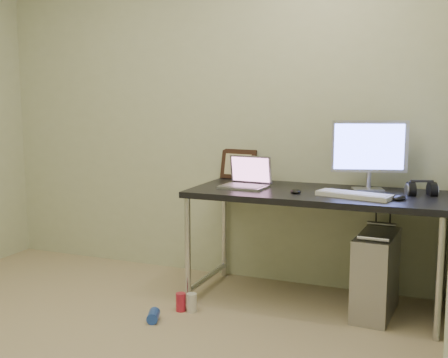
# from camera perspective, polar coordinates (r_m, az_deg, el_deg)

# --- Properties ---
(wall_back) EXTENTS (3.50, 0.02, 2.50)m
(wall_back) POSITION_cam_1_polar(r_m,az_deg,el_deg) (4.25, -1.90, 6.93)
(wall_back) COLOR beige
(wall_back) RESTS_ON ground
(desk) EXTENTS (1.62, 0.71, 0.75)m
(desk) POSITION_cam_1_polar(r_m,az_deg,el_deg) (3.68, 9.32, -2.43)
(desk) COLOR black
(desk) RESTS_ON ground
(tower_computer) EXTENTS (0.25, 0.51, 0.55)m
(tower_computer) POSITION_cam_1_polar(r_m,az_deg,el_deg) (3.66, 15.17, -9.33)
(tower_computer) COLOR #A2A1A6
(tower_computer) RESTS_ON ground
(cable_a) EXTENTS (0.01, 0.16, 0.69)m
(cable_a) POSITION_cam_1_polar(r_m,az_deg,el_deg) (3.97, 15.17, -5.84)
(cable_a) COLOR black
(cable_a) RESTS_ON ground
(cable_b) EXTENTS (0.02, 0.11, 0.71)m
(cable_b) POSITION_cam_1_polar(r_m,az_deg,el_deg) (3.95, 16.42, -6.28)
(cable_b) COLOR black
(cable_b) RESTS_ON ground
(can_red) EXTENTS (0.08, 0.08, 0.12)m
(can_red) POSITION_cam_1_polar(r_m,az_deg,el_deg) (3.67, -4.41, -12.36)
(can_red) COLOR #C5233E
(can_red) RESTS_ON ground
(can_white) EXTENTS (0.07, 0.07, 0.12)m
(can_white) POSITION_cam_1_polar(r_m,az_deg,el_deg) (3.65, -3.31, -12.44)
(can_white) COLOR silver
(can_white) RESTS_ON ground
(can_blue) EXTENTS (0.11, 0.14, 0.07)m
(can_blue) POSITION_cam_1_polar(r_m,az_deg,el_deg) (3.53, -7.19, -13.63)
(can_blue) COLOR blue
(can_blue) RESTS_ON ground
(laptop) EXTENTS (0.31, 0.26, 0.21)m
(laptop) POSITION_cam_1_polar(r_m,az_deg,el_deg) (3.78, 2.29, -0.10)
(laptop) COLOR #B2B2B9
(laptop) RESTS_ON desk
(monitor) EXTENTS (0.47, 0.19, 0.45)m
(monitor) POSITION_cam_1_polar(r_m,az_deg,el_deg) (3.73, 14.55, 2.89)
(monitor) COLOR #B2B2B9
(monitor) RESTS_ON desk
(keyboard) EXTENTS (0.47, 0.24, 0.03)m
(keyboard) POSITION_cam_1_polar(r_m,az_deg,el_deg) (3.49, 13.08, -1.60)
(keyboard) COLOR silver
(keyboard) RESTS_ON desk
(mouse_right) EXTENTS (0.10, 0.12, 0.04)m
(mouse_right) POSITION_cam_1_polar(r_m,az_deg,el_deg) (3.47, 17.38, -1.75)
(mouse_right) COLOR black
(mouse_right) RESTS_ON desk
(mouse_left) EXTENTS (0.10, 0.12, 0.04)m
(mouse_left) POSITION_cam_1_polar(r_m,az_deg,el_deg) (3.58, 7.30, -1.12)
(mouse_left) COLOR black
(mouse_left) RESTS_ON desk
(headphones) EXTENTS (0.21, 0.12, 0.12)m
(headphones) POSITION_cam_1_polar(r_m,az_deg,el_deg) (3.67, 19.42, -1.08)
(headphones) COLOR black
(headphones) RESTS_ON desk
(picture_frame) EXTENTS (0.28, 0.11, 0.22)m
(picture_frame) POSITION_cam_1_polar(r_m,az_deg,el_deg) (4.15, 1.47, 1.51)
(picture_frame) COLOR black
(picture_frame) RESTS_ON desk
(webcam) EXTENTS (0.05, 0.04, 0.13)m
(webcam) POSITION_cam_1_polar(r_m,az_deg,el_deg) (3.98, 4.47, 0.98)
(webcam) COLOR silver
(webcam) RESTS_ON desk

